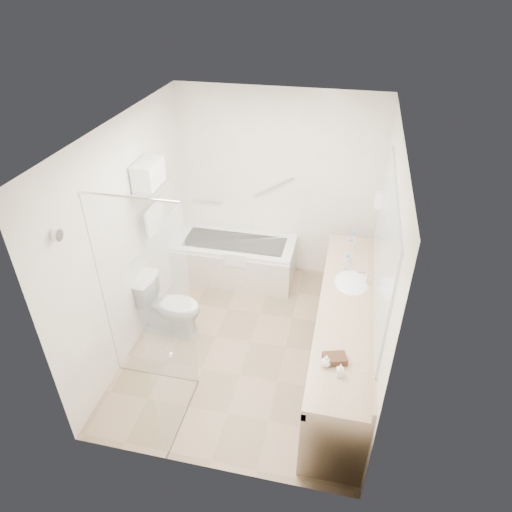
% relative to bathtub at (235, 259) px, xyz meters
% --- Properties ---
extents(floor, '(3.20, 3.20, 0.00)m').
position_rel_bathtub_xyz_m(floor, '(0.50, -1.24, -0.28)').
color(floor, '#9A7C5F').
rests_on(floor, ground).
extents(ceiling, '(2.60, 3.20, 0.10)m').
position_rel_bathtub_xyz_m(ceiling, '(0.50, -1.24, 2.22)').
color(ceiling, white).
rests_on(ceiling, wall_back).
extents(wall_back, '(2.60, 0.10, 2.50)m').
position_rel_bathtub_xyz_m(wall_back, '(0.50, 0.36, 0.97)').
color(wall_back, white).
rests_on(wall_back, ground).
extents(wall_front, '(2.60, 0.10, 2.50)m').
position_rel_bathtub_xyz_m(wall_front, '(0.50, -2.84, 0.97)').
color(wall_front, white).
rests_on(wall_front, ground).
extents(wall_left, '(0.10, 3.20, 2.50)m').
position_rel_bathtub_xyz_m(wall_left, '(-0.80, -1.24, 0.97)').
color(wall_left, white).
rests_on(wall_left, ground).
extents(wall_right, '(0.10, 3.20, 2.50)m').
position_rel_bathtub_xyz_m(wall_right, '(1.80, -1.24, 0.97)').
color(wall_right, white).
rests_on(wall_right, ground).
extents(bathtub, '(1.60, 0.73, 0.59)m').
position_rel_bathtub_xyz_m(bathtub, '(0.00, 0.00, 0.00)').
color(bathtub, white).
rests_on(bathtub, floor).
extents(grab_bar_short, '(0.40, 0.03, 0.03)m').
position_rel_bathtub_xyz_m(grab_bar_short, '(-0.45, 0.32, 0.67)').
color(grab_bar_short, silver).
rests_on(grab_bar_short, wall_back).
extents(grab_bar_long, '(0.53, 0.03, 0.33)m').
position_rel_bathtub_xyz_m(grab_bar_long, '(0.45, 0.32, 0.97)').
color(grab_bar_long, silver).
rests_on(grab_bar_long, wall_back).
extents(shower_enclosure, '(0.96, 0.91, 2.11)m').
position_rel_bathtub_xyz_m(shower_enclosure, '(-0.13, -2.16, 0.79)').
color(shower_enclosure, silver).
rests_on(shower_enclosure, floor).
extents(towel_shelf, '(0.24, 0.55, 0.81)m').
position_rel_bathtub_xyz_m(towel_shelf, '(-0.67, -0.89, 1.48)').
color(towel_shelf, silver).
rests_on(towel_shelf, wall_left).
extents(vanity_counter, '(0.55, 2.70, 0.95)m').
position_rel_bathtub_xyz_m(vanity_counter, '(1.52, -1.39, 0.36)').
color(vanity_counter, tan).
rests_on(vanity_counter, floor).
extents(sink, '(0.40, 0.52, 0.14)m').
position_rel_bathtub_xyz_m(sink, '(1.55, -0.99, 0.54)').
color(sink, white).
rests_on(sink, vanity_counter).
extents(faucet, '(0.03, 0.03, 0.14)m').
position_rel_bathtub_xyz_m(faucet, '(1.70, -0.99, 0.65)').
color(faucet, silver).
rests_on(faucet, vanity_counter).
extents(mirror, '(0.02, 2.00, 1.20)m').
position_rel_bathtub_xyz_m(mirror, '(1.79, -1.39, 1.27)').
color(mirror, '#A6ACB2').
rests_on(mirror, wall_right).
extents(hairdryer_unit, '(0.08, 0.10, 0.18)m').
position_rel_bathtub_xyz_m(hairdryer_unit, '(1.75, -0.19, 1.17)').
color(hairdryer_unit, white).
rests_on(hairdryer_unit, wall_right).
extents(toilet, '(0.75, 0.45, 0.72)m').
position_rel_bathtub_xyz_m(toilet, '(-0.45, -1.23, 0.08)').
color(toilet, white).
rests_on(toilet, floor).
extents(amenity_basket, '(0.23, 0.18, 0.07)m').
position_rel_bathtub_xyz_m(amenity_basket, '(1.46, -2.18, 0.61)').
color(amenity_basket, '#4D311B').
rests_on(amenity_basket, vanity_counter).
extents(soap_bottle_a, '(0.07, 0.12, 0.05)m').
position_rel_bathtub_xyz_m(soap_bottle_a, '(1.51, -2.32, 0.60)').
color(soap_bottle_a, white).
rests_on(soap_bottle_a, vanity_counter).
extents(soap_bottle_b, '(0.12, 0.13, 0.08)m').
position_rel_bathtub_xyz_m(soap_bottle_b, '(1.39, -2.24, 0.62)').
color(soap_bottle_b, white).
rests_on(soap_bottle_b, vanity_counter).
extents(water_bottle_left, '(0.06, 0.06, 0.20)m').
position_rel_bathtub_xyz_m(water_bottle_left, '(1.50, -0.43, 0.67)').
color(water_bottle_left, silver).
rests_on(water_bottle_left, vanity_counter).
extents(water_bottle_mid, '(0.07, 0.07, 0.22)m').
position_rel_bathtub_xyz_m(water_bottle_mid, '(1.52, -0.29, 0.67)').
color(water_bottle_mid, silver).
rests_on(water_bottle_mid, vanity_counter).
extents(water_bottle_right, '(0.07, 0.07, 0.21)m').
position_rel_bathtub_xyz_m(water_bottle_right, '(1.48, -0.79, 0.67)').
color(water_bottle_right, silver).
rests_on(water_bottle_right, vanity_counter).
extents(drinking_glass_near, '(0.08, 0.08, 0.10)m').
position_rel_bathtub_xyz_m(drinking_glass_near, '(1.49, -0.79, 0.62)').
color(drinking_glass_near, silver).
rests_on(drinking_glass_near, vanity_counter).
extents(drinking_glass_far, '(0.09, 0.09, 0.10)m').
position_rel_bathtub_xyz_m(drinking_glass_far, '(1.51, -0.59, 0.62)').
color(drinking_glass_far, silver).
rests_on(drinking_glass_far, vanity_counter).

